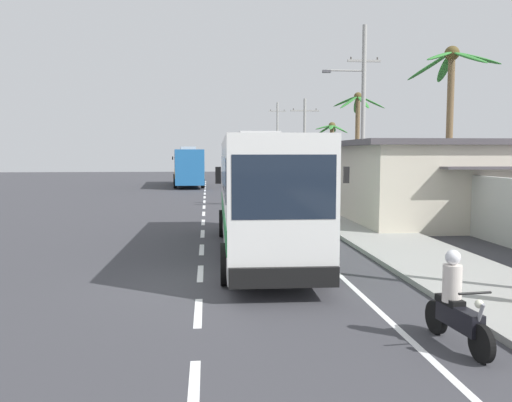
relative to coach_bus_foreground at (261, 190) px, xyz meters
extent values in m
plane|color=#3A3A3F|center=(-1.93, -4.11, -2.05)|extent=(160.00, 160.00, 0.00)
cube|color=#999993|center=(4.87, 5.89, -1.98)|extent=(3.20, 90.00, 0.14)
cube|color=white|center=(-1.93, -9.91, -2.05)|extent=(0.16, 2.00, 0.01)
cube|color=white|center=(-1.93, -6.36, -2.05)|extent=(0.16, 2.00, 0.01)
cube|color=white|center=(-1.93, -2.80, -2.05)|extent=(0.16, 2.00, 0.01)
cube|color=white|center=(-1.93, 0.75, -2.05)|extent=(0.16, 2.00, 0.01)
cube|color=white|center=(-1.93, 4.30, -2.05)|extent=(0.16, 2.00, 0.01)
cube|color=white|center=(-1.93, 7.85, -2.05)|extent=(0.16, 2.00, 0.01)
cube|color=white|center=(-1.93, 11.40, -2.05)|extent=(0.16, 2.00, 0.01)
cube|color=white|center=(-1.93, 14.95, -2.05)|extent=(0.16, 2.00, 0.01)
cube|color=white|center=(-1.93, 18.50, -2.05)|extent=(0.16, 2.00, 0.01)
cube|color=white|center=(-1.93, 22.05, -2.05)|extent=(0.16, 2.00, 0.01)
cube|color=white|center=(-1.93, 25.61, -2.05)|extent=(0.16, 2.00, 0.01)
cube|color=white|center=(-1.93, 29.16, -2.05)|extent=(0.16, 2.00, 0.01)
cube|color=white|center=(-1.93, 32.71, -2.05)|extent=(0.16, 2.00, 0.01)
cube|color=white|center=(-1.93, 36.26, -2.05)|extent=(0.16, 2.00, 0.01)
cube|color=white|center=(-1.93, 39.81, -2.05)|extent=(0.16, 2.00, 0.01)
cube|color=white|center=(-1.93, 43.36, -2.05)|extent=(0.16, 2.00, 0.01)
cube|color=white|center=(1.76, 10.89, -2.05)|extent=(0.14, 70.00, 0.01)
cube|color=#B2B2AD|center=(8.67, 9.89, -0.86)|extent=(0.24, 60.00, 2.38)
cube|color=white|center=(0.00, -0.03, -0.02)|extent=(2.64, 11.77, 3.28)
cube|color=#192333|center=(0.00, 0.17, 0.55)|extent=(2.65, 10.84, 1.05)
cube|color=#192333|center=(-0.11, -5.85, 0.47)|extent=(2.23, 0.14, 1.38)
cube|color=#1E843D|center=(0.00, -0.03, -0.76)|extent=(2.67, 11.54, 0.59)
cube|color=black|center=(-0.11, -5.94, -1.46)|extent=(2.38, 0.20, 0.44)
cube|color=#B7B7B7|center=(0.03, 1.44, 1.76)|extent=(1.38, 2.61, 0.28)
cube|color=black|center=(1.29, -5.67, 0.72)|extent=(0.12, 0.08, 0.36)
cube|color=black|center=(-1.49, -5.62, 0.72)|extent=(0.12, 0.08, 0.36)
cylinder|color=black|center=(1.11, -4.15, -1.53)|extent=(0.34, 1.05, 1.04)
cylinder|color=black|center=(-1.26, -4.11, -1.53)|extent=(0.34, 1.05, 1.04)
cylinder|color=black|center=(1.25, 3.47, -1.53)|extent=(0.34, 1.05, 1.04)
cylinder|color=black|center=(-1.12, 3.51, -1.53)|extent=(0.34, 1.05, 1.04)
cube|color=#2366A8|center=(-3.62, 35.69, -0.08)|extent=(3.32, 12.15, 3.16)
cube|color=#192333|center=(-3.60, 35.49, 0.47)|extent=(3.29, 11.19, 1.01)
cube|color=#192333|center=(-4.00, 41.64, 0.39)|extent=(2.36, 0.25, 1.33)
cube|color=orange|center=(-3.62, 35.69, -0.79)|extent=(3.34, 11.91, 0.57)
cube|color=black|center=(-4.00, 41.73, -1.46)|extent=(2.51, 0.32, 0.44)
cube|color=#B7B7B7|center=(-3.52, 34.19, 1.64)|extent=(1.57, 2.73, 0.28)
cube|color=black|center=(-5.44, 41.34, 0.63)|extent=(0.12, 0.09, 0.36)
cube|color=black|center=(-2.53, 41.52, 0.63)|extent=(0.12, 0.09, 0.36)
cylinder|color=black|center=(-5.14, 39.80, -1.53)|extent=(0.39, 1.06, 1.04)
cylinder|color=black|center=(-2.63, 39.96, -1.53)|extent=(0.39, 1.06, 1.04)
cylinder|color=black|center=(-4.64, 32.01, -1.53)|extent=(0.39, 1.06, 1.04)
cylinder|color=black|center=(-2.14, 32.17, -1.53)|extent=(0.39, 1.06, 1.04)
cylinder|color=black|center=(2.33, 8.69, -1.75)|extent=(0.15, 0.61, 0.60)
cylinder|color=black|center=(2.22, 10.05, -1.75)|extent=(0.17, 0.61, 0.60)
cube|color=#1E7F38|center=(2.28, 9.32, -1.53)|extent=(0.32, 1.12, 0.36)
cube|color=black|center=(2.26, 9.62, -1.33)|extent=(0.28, 0.62, 0.12)
cylinder|color=gray|center=(2.32, 8.81, -1.45)|extent=(0.08, 0.32, 0.67)
cylinder|color=black|center=(2.31, 8.91, -1.01)|extent=(0.56, 0.08, 0.04)
sphere|color=#EAEACC|center=(2.32, 8.79, -1.15)|extent=(0.14, 0.14, 0.14)
cylinder|color=#2D7A47|center=(2.26, 9.57, -0.99)|extent=(0.32, 0.32, 0.68)
sphere|color=blue|center=(2.26, 9.57, -0.52)|extent=(0.26, 0.26, 0.26)
cylinder|color=black|center=(2.48, -9.36, -1.75)|extent=(0.16, 0.61, 0.60)
cylinder|color=black|center=(2.36, -8.01, -1.75)|extent=(0.18, 0.61, 0.60)
cube|color=black|center=(2.43, -8.73, -1.53)|extent=(0.34, 1.12, 0.36)
cube|color=black|center=(2.40, -8.44, -1.33)|extent=(0.30, 0.62, 0.12)
cylinder|color=gray|center=(2.47, -9.24, -1.45)|extent=(0.09, 0.32, 0.67)
cylinder|color=black|center=(2.46, -9.14, -1.01)|extent=(0.56, 0.09, 0.04)
sphere|color=#EAEACC|center=(2.48, -9.26, -1.15)|extent=(0.14, 0.14, 0.14)
cylinder|color=beige|center=(2.40, -8.49, -1.01)|extent=(0.32, 0.32, 0.63)
sphere|color=white|center=(2.40, -8.49, -0.57)|extent=(0.26, 0.26, 0.26)
cylinder|color=#75388E|center=(5.08, 11.37, -1.52)|extent=(0.28, 0.28, 0.79)
cylinder|color=red|center=(5.08, 11.37, -0.80)|extent=(0.36, 0.36, 0.63)
sphere|color=#9E704C|center=(5.08, 11.37, -0.39)|extent=(0.21, 0.21, 0.21)
cylinder|color=#9E9E99|center=(6.83, 11.81, 3.02)|extent=(0.24, 0.24, 10.15)
cube|color=#9E9E99|center=(6.83, 11.81, 6.18)|extent=(1.84, 0.12, 0.12)
cylinder|color=#4C4742|center=(6.09, 11.81, 6.30)|extent=(0.08, 0.08, 0.16)
cylinder|color=#4C4742|center=(7.56, 11.81, 6.30)|extent=(0.08, 0.08, 0.16)
cylinder|color=#9E9E99|center=(5.79, 11.81, 5.65)|extent=(2.07, 0.09, 0.09)
cube|color=#4C4C51|center=(4.75, 11.81, 5.59)|extent=(0.44, 0.24, 0.14)
cylinder|color=#9E9E99|center=(6.92, 30.00, 1.96)|extent=(0.24, 0.24, 8.03)
cube|color=#9E9E99|center=(6.92, 30.00, 4.92)|extent=(2.54, 0.12, 0.12)
cylinder|color=#4C4742|center=(5.91, 30.00, 5.04)|extent=(0.08, 0.08, 0.16)
cylinder|color=#4C4742|center=(7.94, 30.00, 5.04)|extent=(0.08, 0.08, 0.16)
cylinder|color=#9E9E99|center=(6.89, 48.19, 2.65)|extent=(0.24, 0.24, 9.41)
cube|color=#9E9E99|center=(6.89, 48.19, 6.27)|extent=(2.10, 0.12, 0.12)
cylinder|color=#4C4742|center=(6.05, 48.19, 6.39)|extent=(0.08, 0.08, 0.16)
cylinder|color=#4C4742|center=(7.73, 48.19, 6.39)|extent=(0.08, 0.08, 0.16)
cylinder|color=brown|center=(8.60, 19.06, 1.47)|extent=(0.31, 0.31, 7.05)
ellipsoid|color=#337F33|center=(9.52, 18.98, 4.67)|extent=(1.93, 0.53, 0.97)
ellipsoid|color=#337F33|center=(8.75, 19.93, 4.57)|extent=(0.68, 1.85, 1.15)
ellipsoid|color=#337F33|center=(7.91, 19.75, 4.78)|extent=(1.66, 1.65, 0.75)
ellipsoid|color=#337F33|center=(7.85, 18.55, 4.62)|extent=(1.74, 1.35, 1.06)
ellipsoid|color=#337F33|center=(8.71, 18.18, 4.60)|extent=(0.58, 1.87, 1.10)
sphere|color=brown|center=(8.60, 19.06, 5.05)|extent=(0.56, 0.56, 0.56)
cylinder|color=brown|center=(7.64, 2.99, 1.44)|extent=(0.26, 0.26, 6.99)
ellipsoid|color=#337F33|center=(8.54, 2.80, 4.79)|extent=(1.91, 0.72, 0.61)
ellipsoid|color=#337F33|center=(7.75, 3.82, 4.58)|extent=(0.59, 1.76, 1.02)
ellipsoid|color=#337F33|center=(6.94, 3.42, 4.56)|extent=(1.64, 1.20, 1.07)
ellipsoid|color=#337F33|center=(6.92, 2.42, 4.78)|extent=(1.69, 1.44, 0.63)
ellipsoid|color=#337F33|center=(7.91, 2.14, 4.70)|extent=(0.89, 1.85, 0.80)
sphere|color=brown|center=(7.64, 2.99, 4.99)|extent=(0.56, 0.56, 0.56)
cylinder|color=brown|center=(8.10, 24.53, 0.62)|extent=(0.32, 0.32, 5.33)
ellipsoid|color=#337F33|center=(8.74, 24.53, 3.07)|extent=(1.33, 0.36, 0.73)
ellipsoid|color=#337F33|center=(8.35, 25.15, 3.14)|extent=(0.85, 1.41, 0.59)
ellipsoid|color=#337F33|center=(7.69, 25.02, 3.07)|extent=(1.13, 1.24, 0.73)
ellipsoid|color=#337F33|center=(7.42, 24.42, 3.21)|extent=(1.44, 0.58, 0.47)
ellipsoid|color=#337F33|center=(7.88, 23.89, 3.19)|extent=(0.79, 1.44, 0.51)
ellipsoid|color=#337F33|center=(8.37, 23.92, 3.16)|extent=(0.88, 1.41, 0.56)
sphere|color=brown|center=(8.10, 24.53, 3.33)|extent=(0.56, 0.56, 0.56)
cube|color=beige|center=(12.71, 7.21, -0.27)|extent=(15.68, 8.74, 3.56)
cube|color=#4C474C|center=(12.71, 7.21, 1.63)|extent=(16.62, 9.27, 0.24)
camera|label=1|loc=(-1.73, -17.01, 1.19)|focal=37.37mm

